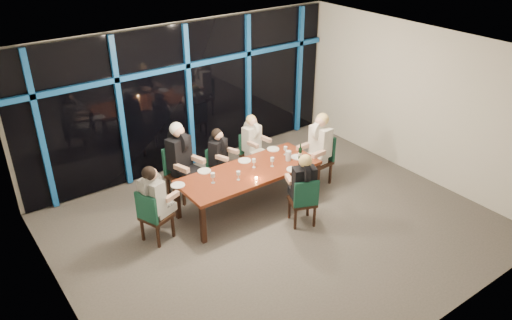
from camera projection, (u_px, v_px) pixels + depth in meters
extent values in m
plane|color=#5E5953|center=(276.00, 226.00, 8.65)|extent=(7.00, 7.00, 0.00)
cube|color=silver|center=(186.00, 96.00, 10.10)|extent=(7.00, 0.04, 3.00)
cube|color=silver|center=(437.00, 242.00, 5.81)|extent=(7.00, 0.04, 3.00)
cube|color=silver|center=(55.00, 224.00, 6.13)|extent=(0.04, 6.00, 3.00)
cube|color=silver|center=(418.00, 102.00, 9.78)|extent=(0.04, 6.00, 3.00)
cube|color=white|center=(280.00, 57.00, 7.26)|extent=(7.00, 6.00, 0.04)
cube|color=black|center=(188.00, 97.00, 10.06)|extent=(6.86, 0.04, 2.94)
cube|color=#14529E|center=(40.00, 133.00, 8.51)|extent=(0.10, 0.10, 2.94)
cube|color=#14529E|center=(121.00, 114.00, 9.27)|extent=(0.10, 0.10, 2.94)
cube|color=#14529E|center=(189.00, 97.00, 10.02)|extent=(0.10, 0.10, 2.94)
cube|color=#14529E|center=(248.00, 83.00, 10.78)|extent=(0.10, 0.10, 2.94)
cube|color=#14529E|center=(299.00, 71.00, 11.53)|extent=(0.10, 0.10, 2.94)
cube|color=#14529E|center=(187.00, 66.00, 9.72)|extent=(6.86, 0.10, 0.10)
cube|color=#FF2D14|center=(224.00, 53.00, 10.55)|extent=(0.60, 0.05, 0.35)
cube|color=maroon|center=(249.00, 172.00, 8.89)|extent=(2.60, 1.00, 0.06)
cube|color=black|center=(203.00, 225.00, 8.11)|extent=(0.08, 0.08, 0.69)
cube|color=black|center=(317.00, 180.00, 9.40)|extent=(0.08, 0.08, 0.69)
cube|color=black|center=(177.00, 201.00, 8.74)|extent=(0.08, 0.08, 0.69)
cube|color=black|center=(287.00, 162.00, 10.03)|extent=(0.08, 0.08, 0.69)
cube|color=black|center=(182.00, 175.00, 9.27)|extent=(0.61, 0.61, 0.06)
cube|color=#184D3A|center=(173.00, 158.00, 9.25)|extent=(0.48, 0.20, 0.54)
cube|color=black|center=(184.00, 195.00, 9.15)|extent=(0.05, 0.05, 0.45)
cube|color=black|center=(198.00, 186.00, 9.43)|extent=(0.05, 0.05, 0.45)
cube|color=black|center=(169.00, 188.00, 9.36)|extent=(0.05, 0.05, 0.45)
cube|color=black|center=(183.00, 180.00, 9.63)|extent=(0.05, 0.05, 0.45)
cube|color=black|center=(220.00, 170.00, 9.63)|extent=(0.52, 0.52, 0.05)
cube|color=#184D3A|center=(212.00, 157.00, 9.60)|extent=(0.38, 0.19, 0.44)
cube|color=black|center=(223.00, 185.00, 9.54)|extent=(0.05, 0.05, 0.37)
cube|color=black|center=(232.00, 178.00, 9.78)|extent=(0.05, 0.05, 0.37)
cube|color=black|center=(209.00, 181.00, 9.68)|extent=(0.05, 0.05, 0.37)
cube|color=black|center=(219.00, 174.00, 9.92)|extent=(0.05, 0.05, 0.37)
cube|color=black|center=(253.00, 156.00, 10.14)|extent=(0.46, 0.46, 0.05)
cube|color=#184D3A|center=(247.00, 142.00, 10.14)|extent=(0.41, 0.10, 0.45)
cube|color=black|center=(253.00, 171.00, 10.04)|extent=(0.04, 0.04, 0.38)
cube|color=black|center=(264.00, 165.00, 10.24)|extent=(0.04, 0.04, 0.38)
cube|color=black|center=(242.00, 165.00, 10.24)|extent=(0.04, 0.04, 0.38)
cube|color=black|center=(253.00, 160.00, 10.44)|extent=(0.04, 0.04, 0.38)
cube|color=black|center=(156.00, 216.00, 8.15)|extent=(0.56, 0.56, 0.06)
cube|color=#184D3A|center=(146.00, 208.00, 7.88)|extent=(0.20, 0.43, 0.49)
cube|color=black|center=(173.00, 226.00, 8.30)|extent=(0.05, 0.05, 0.41)
cube|color=black|center=(157.00, 220.00, 8.47)|extent=(0.05, 0.05, 0.41)
cube|color=black|center=(158.00, 237.00, 8.04)|extent=(0.05, 0.05, 0.41)
cube|color=black|center=(143.00, 230.00, 8.22)|extent=(0.05, 0.05, 0.41)
cube|color=black|center=(318.00, 162.00, 9.77)|extent=(0.49, 0.49, 0.06)
cube|color=#184D3A|center=(326.00, 146.00, 9.76)|extent=(0.08, 0.47, 0.52)
cube|color=black|center=(303.00, 172.00, 9.91)|extent=(0.04, 0.04, 0.44)
cube|color=black|center=(317.00, 180.00, 9.66)|extent=(0.04, 0.04, 0.44)
cube|color=black|center=(317.00, 167.00, 10.12)|extent=(0.04, 0.04, 0.44)
cube|color=black|center=(330.00, 174.00, 9.86)|extent=(0.04, 0.04, 0.44)
cube|color=black|center=(302.00, 201.00, 8.57)|extent=(0.56, 0.56, 0.06)
cube|color=#184D3A|center=(307.00, 194.00, 8.29)|extent=(0.41, 0.21, 0.48)
cube|color=black|center=(308.00, 206.00, 8.86)|extent=(0.05, 0.05, 0.40)
cube|color=black|center=(289.00, 209.00, 8.79)|extent=(0.05, 0.05, 0.40)
cube|color=black|center=(314.00, 217.00, 8.57)|extent=(0.05, 0.05, 0.40)
cube|color=black|center=(295.00, 219.00, 8.50)|extent=(0.05, 0.05, 0.40)
cube|color=black|center=(187.00, 172.00, 9.15)|extent=(0.51, 0.55, 0.15)
cube|color=black|center=(179.00, 152.00, 9.08)|extent=(0.49, 0.38, 0.60)
cylinder|color=black|center=(178.00, 141.00, 8.97)|extent=(0.24, 0.46, 0.45)
sphere|color=tan|center=(178.00, 131.00, 8.87)|extent=(0.23, 0.23, 0.23)
sphere|color=silver|center=(176.00, 129.00, 8.88)|extent=(0.25, 0.25, 0.25)
cube|color=tan|center=(182.00, 168.00, 8.86)|extent=(0.18, 0.33, 0.09)
cube|color=tan|center=(198.00, 159.00, 9.17)|extent=(0.18, 0.33, 0.09)
cube|color=black|center=(225.00, 167.00, 9.54)|extent=(0.43, 0.46, 0.12)
cube|color=black|center=(218.00, 152.00, 9.47)|extent=(0.41, 0.33, 0.49)
cylinder|color=black|center=(218.00, 143.00, 9.38)|extent=(0.22, 0.38, 0.37)
sphere|color=tan|center=(218.00, 135.00, 9.30)|extent=(0.19, 0.19, 0.19)
sphere|color=black|center=(217.00, 134.00, 9.30)|extent=(0.20, 0.20, 0.20)
cube|color=tan|center=(222.00, 158.00, 9.23)|extent=(0.17, 0.27, 0.07)
cube|color=tan|center=(233.00, 151.00, 9.50)|extent=(0.17, 0.27, 0.07)
cube|color=silver|center=(257.00, 154.00, 10.03)|extent=(0.38, 0.42, 0.13)
cube|color=silver|center=(252.00, 138.00, 9.98)|extent=(0.39, 0.27, 0.51)
cylinder|color=silver|center=(252.00, 129.00, 9.89)|extent=(0.14, 0.39, 0.38)
sphere|color=tan|center=(252.00, 122.00, 9.80)|extent=(0.19, 0.19, 0.19)
sphere|color=tan|center=(251.00, 120.00, 9.81)|extent=(0.21, 0.21, 0.21)
cube|color=tan|center=(253.00, 145.00, 9.74)|extent=(0.11, 0.28, 0.07)
cube|color=tan|center=(266.00, 139.00, 9.96)|extent=(0.11, 0.28, 0.07)
cube|color=black|center=(161.00, 208.00, 8.19)|extent=(0.51, 0.47, 0.14)
cube|color=black|center=(152.00, 196.00, 7.93)|extent=(0.36, 0.45, 0.55)
cylinder|color=black|center=(151.00, 184.00, 7.83)|extent=(0.42, 0.23, 0.41)
sphere|color=tan|center=(151.00, 174.00, 7.76)|extent=(0.20, 0.20, 0.20)
sphere|color=black|center=(149.00, 173.00, 7.72)|extent=(0.22, 0.22, 0.22)
cube|color=tan|center=(172.00, 196.00, 8.04)|extent=(0.30, 0.18, 0.08)
cube|color=tan|center=(154.00, 190.00, 8.23)|extent=(0.30, 0.18, 0.08)
cube|color=silver|center=(313.00, 159.00, 9.65)|extent=(0.46, 0.40, 0.15)
cube|color=silver|center=(320.00, 141.00, 9.59)|extent=(0.27, 0.43, 0.58)
cylinder|color=silver|center=(321.00, 130.00, 9.48)|extent=(0.44, 0.13, 0.44)
sphere|color=tan|center=(321.00, 121.00, 9.38)|extent=(0.22, 0.22, 0.22)
sphere|color=tan|center=(323.00, 119.00, 9.39)|extent=(0.24, 0.24, 0.24)
cube|color=tan|center=(303.00, 146.00, 9.65)|extent=(0.32, 0.10, 0.08)
cube|color=tan|center=(319.00, 154.00, 9.36)|extent=(0.32, 0.10, 0.08)
cube|color=black|center=(300.00, 193.00, 8.63)|extent=(0.47, 0.50, 0.13)
cube|color=black|center=(304.00, 182.00, 8.35)|extent=(0.44, 0.36, 0.53)
cylinder|color=black|center=(305.00, 171.00, 8.25)|extent=(0.24, 0.41, 0.40)
sphere|color=tan|center=(305.00, 161.00, 8.19)|extent=(0.20, 0.20, 0.20)
sphere|color=tan|center=(306.00, 161.00, 8.14)|extent=(0.22, 0.22, 0.22)
cube|color=tan|center=(310.00, 177.00, 8.61)|extent=(0.18, 0.29, 0.08)
cube|color=tan|center=(289.00, 179.00, 8.53)|extent=(0.18, 0.29, 0.08)
cylinder|color=white|center=(204.00, 171.00, 8.85)|extent=(0.24, 0.24, 0.01)
cylinder|color=white|center=(245.00, 161.00, 9.20)|extent=(0.24, 0.24, 0.01)
cylinder|color=white|center=(273.00, 149.00, 9.62)|extent=(0.24, 0.24, 0.01)
cylinder|color=white|center=(178.00, 185.00, 8.41)|extent=(0.24, 0.24, 0.01)
cylinder|color=white|center=(297.00, 157.00, 9.32)|extent=(0.24, 0.24, 0.01)
cylinder|color=white|center=(293.00, 169.00, 8.90)|extent=(0.24, 0.24, 0.01)
cylinder|color=black|center=(300.00, 154.00, 9.21)|extent=(0.07, 0.07, 0.23)
cylinder|color=black|center=(300.00, 146.00, 9.13)|extent=(0.03, 0.03, 0.09)
cylinder|color=silver|center=(300.00, 154.00, 9.21)|extent=(0.07, 0.07, 0.06)
cylinder|color=silver|center=(288.00, 156.00, 9.19)|extent=(0.10, 0.10, 0.19)
cylinder|color=silver|center=(291.00, 154.00, 9.21)|extent=(0.02, 0.02, 0.13)
cylinder|color=#FFA04C|center=(256.00, 178.00, 8.61)|extent=(0.05, 0.05, 0.03)
cylinder|color=silver|center=(238.00, 180.00, 8.59)|extent=(0.06, 0.06, 0.01)
cylinder|color=silver|center=(238.00, 177.00, 8.57)|extent=(0.01, 0.01, 0.10)
cylinder|color=silver|center=(238.00, 173.00, 8.53)|extent=(0.06, 0.06, 0.07)
cylinder|color=silver|center=(254.00, 167.00, 8.99)|extent=(0.06, 0.06, 0.01)
cylinder|color=silver|center=(254.00, 165.00, 8.96)|extent=(0.01, 0.01, 0.10)
cylinder|color=silver|center=(254.00, 161.00, 8.92)|extent=(0.07, 0.07, 0.07)
cylinder|color=silver|center=(272.00, 166.00, 9.02)|extent=(0.06, 0.06, 0.01)
cylinder|color=silver|center=(272.00, 164.00, 8.99)|extent=(0.01, 0.01, 0.10)
cylinder|color=silver|center=(272.00, 159.00, 8.95)|extent=(0.07, 0.07, 0.07)
cylinder|color=silver|center=(213.00, 183.00, 8.50)|extent=(0.07, 0.07, 0.01)
cylinder|color=silver|center=(213.00, 180.00, 8.47)|extent=(0.01, 0.01, 0.11)
cylinder|color=silver|center=(213.00, 175.00, 8.43)|extent=(0.07, 0.07, 0.08)
cylinder|color=silver|center=(285.00, 155.00, 9.43)|extent=(0.06, 0.06, 0.01)
cylinder|color=silver|center=(285.00, 152.00, 9.41)|extent=(0.01, 0.01, 0.10)
cylinder|color=silver|center=(285.00, 148.00, 9.37)|extent=(0.07, 0.07, 0.07)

